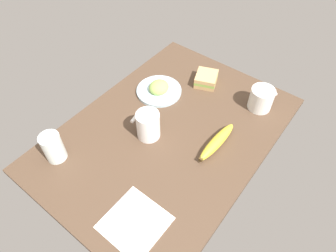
% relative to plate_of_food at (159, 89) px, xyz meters
% --- Properties ---
extents(tabletop, '(0.90, 0.64, 0.02)m').
position_rel_plate_of_food_xyz_m(tabletop, '(0.14, 0.15, -0.02)').
color(tabletop, '#4C3828').
rests_on(tabletop, ground).
extents(plate_of_food, '(0.18, 0.18, 0.05)m').
position_rel_plate_of_food_xyz_m(plate_of_food, '(0.00, 0.00, 0.00)').
color(plate_of_food, silver).
rests_on(plate_of_food, tabletop).
extents(coffee_mug_black, '(0.11, 0.09, 0.09)m').
position_rel_plate_of_food_xyz_m(coffee_mug_black, '(-0.17, 0.35, 0.03)').
color(coffee_mug_black, white).
rests_on(coffee_mug_black, tabletop).
extents(coffee_mug_milky, '(0.08, 0.10, 0.10)m').
position_rel_plate_of_food_xyz_m(coffee_mug_milky, '(0.19, 0.11, 0.04)').
color(coffee_mug_milky, white).
rests_on(coffee_mug_milky, tabletop).
extents(sandwich_main, '(0.11, 0.11, 0.04)m').
position_rel_plate_of_food_xyz_m(sandwich_main, '(-0.16, 0.12, 0.01)').
color(sandwich_main, tan).
rests_on(sandwich_main, tabletop).
extents(glass_of_milk, '(0.07, 0.07, 0.10)m').
position_rel_plate_of_food_xyz_m(glass_of_milk, '(0.45, -0.07, 0.03)').
color(glass_of_milk, silver).
rests_on(glass_of_milk, tabletop).
extents(banana, '(0.20, 0.04, 0.04)m').
position_rel_plate_of_food_xyz_m(banana, '(0.09, 0.32, 0.00)').
color(banana, yellow).
rests_on(banana, tabletop).
extents(paper_napkin, '(0.16, 0.16, 0.00)m').
position_rel_plate_of_food_xyz_m(paper_napkin, '(0.46, 0.28, -0.01)').
color(paper_napkin, white).
rests_on(paper_napkin, tabletop).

